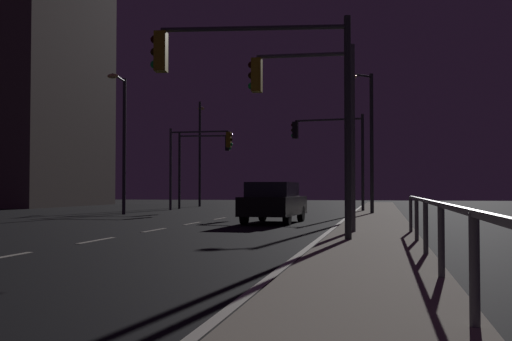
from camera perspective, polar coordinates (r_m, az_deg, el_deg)
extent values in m
plane|color=black|center=(20.31, -8.87, -5.39)|extent=(112.00, 112.00, 0.00)
cube|color=#9E937F|center=(19.04, 10.92, -5.42)|extent=(2.27, 77.00, 0.14)
cube|color=silver|center=(12.73, -22.49, -7.43)|extent=(0.14, 2.00, 0.01)
cube|color=silver|center=(16.18, -14.48, -6.27)|extent=(0.14, 2.00, 0.01)
cube|color=silver|center=(19.85, -9.38, -5.46)|extent=(0.14, 2.00, 0.01)
cube|color=silver|center=(23.62, -5.89, -4.88)|extent=(0.14, 2.00, 0.01)
cube|color=silver|center=(27.46, -3.38, -4.45)|extent=(0.14, 2.00, 0.01)
cube|color=silver|center=(31.33, -1.48, -4.12)|extent=(0.14, 2.00, 0.01)
cube|color=silver|center=(35.24, -0.01, -3.86)|extent=(0.14, 2.00, 0.01)
cube|color=silver|center=(39.16, 1.17, -3.65)|extent=(0.14, 2.00, 0.01)
cube|color=silver|center=(43.10, 2.13, -3.48)|extent=(0.14, 2.00, 0.01)
cube|color=silver|center=(47.05, 2.93, -3.34)|extent=(0.14, 2.00, 0.01)
cube|color=silver|center=(24.08, 7.75, -4.81)|extent=(0.14, 53.00, 0.01)
cube|color=black|center=(23.82, 1.67, -3.26)|extent=(2.03, 4.48, 0.70)
cube|color=#1E2328|center=(23.57, 1.54, -1.76)|extent=(1.72, 2.54, 0.55)
cylinder|color=black|center=(25.39, 0.61, -3.96)|extent=(0.25, 0.65, 0.64)
cylinder|color=black|center=(25.06, 4.17, -3.99)|extent=(0.25, 0.65, 0.64)
cylinder|color=black|center=(22.67, -1.09, -4.23)|extent=(0.25, 0.65, 0.64)
cylinder|color=black|center=(22.29, 2.88, -4.27)|extent=(0.25, 0.65, 0.64)
cylinder|color=#4C4C51|center=(17.17, 8.87, 3.02)|extent=(0.16, 0.16, 5.16)
cylinder|color=#4C4C51|center=(17.59, 4.43, 10.57)|extent=(2.66, 0.20, 0.11)
cube|color=olive|center=(17.65, 0.07, 8.78)|extent=(0.29, 0.35, 0.95)
sphere|color=black|center=(17.73, -0.43, 9.72)|extent=(0.20, 0.20, 0.20)
sphere|color=black|center=(17.67, -0.43, 8.76)|extent=(0.20, 0.20, 0.20)
sphere|color=#19D84C|center=(17.62, -0.43, 7.80)|extent=(0.20, 0.20, 0.20)
cylinder|color=#2D3033|center=(41.72, -7.08, 0.00)|extent=(0.16, 0.16, 5.14)
cylinder|color=#4C4C51|center=(41.54, -4.88, 3.20)|extent=(3.25, 0.46, 0.11)
cube|color=black|center=(41.24, -2.65, 2.50)|extent=(0.32, 0.37, 0.95)
sphere|color=black|center=(41.24, -2.44, 2.92)|extent=(0.20, 0.20, 0.20)
sphere|color=black|center=(41.22, -2.44, 2.50)|extent=(0.20, 0.20, 0.20)
sphere|color=#19D84C|center=(41.20, -2.44, 2.09)|extent=(0.20, 0.20, 0.20)
cylinder|color=#2D3033|center=(14.51, 8.47, 3.99)|extent=(0.16, 0.16, 5.20)
cylinder|color=#38383D|center=(14.92, -0.26, 12.99)|extent=(4.38, 0.69, 0.11)
cube|color=olive|center=(15.12, -8.77, 10.77)|extent=(0.32, 0.37, 0.95)
sphere|color=black|center=(15.22, -9.34, 11.85)|extent=(0.20, 0.20, 0.20)
sphere|color=black|center=(15.15, -9.35, 10.75)|extent=(0.20, 0.20, 0.20)
sphere|color=#19D84C|center=(15.09, -9.35, 9.63)|extent=(0.20, 0.20, 0.20)
cylinder|color=#4C4C51|center=(39.42, -7.89, 0.12)|extent=(0.16, 0.16, 5.17)
cylinder|color=#4C4C51|center=(38.94, -5.24, 3.58)|extent=(3.81, 0.18, 0.11)
cube|color=olive|center=(38.36, -2.53, 2.87)|extent=(0.29, 0.34, 0.95)
sphere|color=black|center=(38.34, -2.31, 3.32)|extent=(0.20, 0.20, 0.20)
sphere|color=black|center=(38.32, -2.31, 2.87)|extent=(0.20, 0.20, 0.20)
sphere|color=#19D84C|center=(38.29, -2.31, 2.42)|extent=(0.20, 0.20, 0.20)
cylinder|color=#2D3033|center=(34.23, 9.82, 0.76)|extent=(0.16, 0.16, 5.30)
cylinder|color=#38383D|center=(34.76, 6.69, 4.67)|extent=(3.79, 0.58, 0.11)
cube|color=black|center=(35.15, 3.65, 3.73)|extent=(0.32, 0.37, 0.95)
sphere|color=black|center=(35.22, 3.40, 4.21)|extent=(0.20, 0.20, 0.20)
sphere|color=black|center=(35.19, 3.40, 3.73)|extent=(0.20, 0.20, 0.20)
sphere|color=#19D84C|center=(35.16, 3.41, 3.24)|extent=(0.20, 0.20, 0.20)
cylinder|color=#2D3033|center=(30.90, 10.63, 2.50)|extent=(0.18, 0.18, 6.87)
cylinder|color=#2D3033|center=(30.91, 9.70, 8.64)|extent=(1.00, 0.92, 0.10)
ellipsoid|color=#F9D172|center=(30.50, 8.79, 8.58)|extent=(0.56, 0.36, 0.24)
cylinder|color=#38383D|center=(32.92, -12.07, 2.20)|extent=(0.18, 0.18, 7.10)
cylinder|color=#38383D|center=(32.35, -12.54, 8.35)|extent=(0.37, 2.06, 0.10)
ellipsoid|color=#F9D172|center=(31.36, -13.08, 8.49)|extent=(0.56, 0.36, 0.24)
cylinder|color=#2D3033|center=(47.31, -5.21, 1.53)|extent=(0.18, 0.18, 8.02)
cylinder|color=#2D3033|center=(48.75, -5.14, 5.99)|extent=(0.63, 2.10, 0.10)
ellipsoid|color=#F9D172|center=(49.80, -5.09, 5.71)|extent=(0.56, 0.36, 0.24)
cylinder|color=#59595E|center=(5.56, 19.51, -8.63)|extent=(0.09, 0.09, 0.95)
cylinder|color=#59595E|center=(8.51, 16.73, -6.24)|extent=(0.09, 0.09, 0.95)
cylinder|color=#59595E|center=(11.48, 15.39, -5.08)|extent=(0.09, 0.09, 0.95)
cylinder|color=#59595E|center=(14.46, 14.61, -4.39)|extent=(0.09, 0.09, 0.95)
cylinder|color=#59595E|center=(17.44, 14.09, -3.94)|extent=(0.09, 0.09, 0.95)
cube|color=slate|center=(8.49, 16.70, -3.04)|extent=(0.06, 17.91, 0.06)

